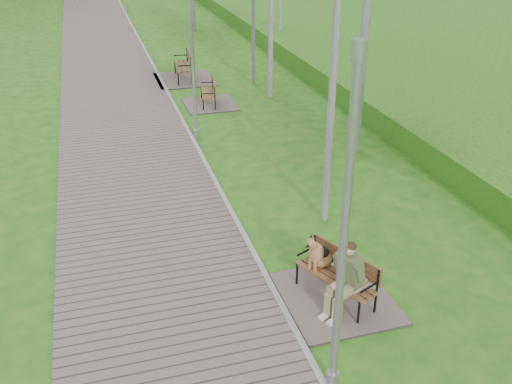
% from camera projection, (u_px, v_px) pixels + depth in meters
% --- Properties ---
extents(walkway, '(3.50, 67.00, 0.04)m').
position_uv_depth(walkway, '(107.00, 63.00, 22.99)').
color(walkway, '#6E5E59').
rests_on(walkway, ground).
extents(kerb, '(0.10, 67.00, 0.05)m').
position_uv_depth(kerb, '(150.00, 60.00, 23.43)').
color(kerb, '#999993').
rests_on(kerb, ground).
extents(embankment, '(14.00, 70.00, 1.60)m').
position_uv_depth(embankment, '(427.00, 49.00, 25.20)').
color(embankment, '#549326').
rests_on(embankment, ground).
extents(bench_main, '(1.72, 1.91, 1.50)m').
position_uv_depth(bench_main, '(334.00, 280.00, 9.08)').
color(bench_main, '#6E5E59').
rests_on(bench_main, ground).
extents(bench_second, '(1.59, 1.77, 0.98)m').
position_uv_depth(bench_second, '(208.00, 100.00, 18.21)').
color(bench_second, '#6E5E59').
rests_on(bench_second, ground).
extents(bench_third, '(2.03, 2.26, 1.25)m').
position_uv_depth(bench_third, '(183.00, 74.00, 20.75)').
color(bench_third, '#6E5E59').
rests_on(bench_third, ground).
extents(lamp_post_near, '(0.18, 0.18, 4.60)m').
position_uv_depth(lamp_post_near, '(343.00, 251.00, 6.66)').
color(lamp_post_near, '#9A9CA1').
rests_on(lamp_post_near, ground).
extents(lamp_post_second, '(0.17, 0.17, 4.42)m').
position_uv_depth(lamp_post_second, '(193.00, 64.00, 14.79)').
color(lamp_post_second, '#9A9CA1').
rests_on(lamp_post_second, ground).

